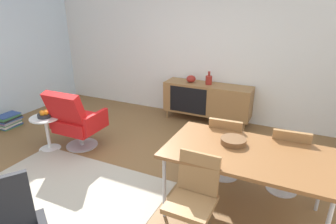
{
  "coord_description": "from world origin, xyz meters",
  "views": [
    {
      "loc": [
        1.76,
        -2.45,
        2.09
      ],
      "look_at": [
        0.47,
        0.24,
        0.93
      ],
      "focal_mm": 30.01,
      "sensor_mm": 36.0,
      "label": 1
    }
  ],
  "objects_px": {
    "dining_table": "(248,155)",
    "dining_chair_back_left": "(226,145)",
    "sideboard": "(207,99)",
    "vase_cobalt": "(191,79)",
    "dining_chair_front_left": "(193,198)",
    "fruit_bowl": "(44,114)",
    "wooden_bowl_on_table": "(233,141)",
    "lounge_chair_red": "(76,120)",
    "magazine_stack": "(8,121)",
    "dining_chair_back_right": "(287,157)",
    "vase_sculptural_dark": "(209,80)",
    "side_table_round": "(47,129)"
  },
  "relations": [
    {
      "from": "fruit_bowl",
      "to": "magazine_stack",
      "type": "relative_size",
      "value": 0.49
    },
    {
      "from": "sideboard",
      "to": "vase_cobalt",
      "type": "bearing_deg",
      "value": 179.67
    },
    {
      "from": "dining_chair_front_left",
      "to": "side_table_round",
      "type": "height_order",
      "value": "dining_chair_front_left"
    },
    {
      "from": "vase_sculptural_dark",
      "to": "dining_chair_front_left",
      "type": "height_order",
      "value": "vase_sculptural_dark"
    },
    {
      "from": "sideboard",
      "to": "vase_cobalt",
      "type": "relative_size",
      "value": 9.28
    },
    {
      "from": "vase_sculptural_dark",
      "to": "dining_table",
      "type": "height_order",
      "value": "vase_sculptural_dark"
    },
    {
      "from": "vase_cobalt",
      "to": "vase_sculptural_dark",
      "type": "relative_size",
      "value": 0.73
    },
    {
      "from": "dining_chair_front_left",
      "to": "dining_chair_back_left",
      "type": "xyz_separation_m",
      "value": [
        0.0,
        1.12,
        0.0
      ]
    },
    {
      "from": "vase_sculptural_dark",
      "to": "fruit_bowl",
      "type": "relative_size",
      "value": 1.19
    },
    {
      "from": "wooden_bowl_on_table",
      "to": "lounge_chair_red",
      "type": "distance_m",
      "value": 2.44
    },
    {
      "from": "dining_table",
      "to": "dining_chair_front_left",
      "type": "xyz_separation_m",
      "value": [
        -0.35,
        -0.56,
        -0.23
      ]
    },
    {
      "from": "sideboard",
      "to": "dining_table",
      "type": "relative_size",
      "value": 1.0
    },
    {
      "from": "dining_chair_front_left",
      "to": "lounge_chair_red",
      "type": "bearing_deg",
      "value": 157.0
    },
    {
      "from": "dining_chair_back_right",
      "to": "magazine_stack",
      "type": "relative_size",
      "value": 2.08
    },
    {
      "from": "dining_table",
      "to": "dining_chair_back_left",
      "type": "xyz_separation_m",
      "value": [
        -0.35,
        0.56,
        -0.23
      ]
    },
    {
      "from": "dining_table",
      "to": "fruit_bowl",
      "type": "relative_size",
      "value": 8.0
    },
    {
      "from": "vase_sculptural_dark",
      "to": "wooden_bowl_on_table",
      "type": "relative_size",
      "value": 0.91
    },
    {
      "from": "magazine_stack",
      "to": "sideboard",
      "type": "bearing_deg",
      "value": 29.72
    },
    {
      "from": "dining_table",
      "to": "magazine_stack",
      "type": "relative_size",
      "value": 3.88
    },
    {
      "from": "wooden_bowl_on_table",
      "to": "dining_chair_back_right",
      "type": "xyz_separation_m",
      "value": [
        0.53,
        0.45,
        -0.3
      ]
    },
    {
      "from": "vase_cobalt",
      "to": "dining_chair_back_left",
      "type": "xyz_separation_m",
      "value": [
        1.11,
        -1.68,
        -0.32
      ]
    },
    {
      "from": "dining_chair_back_left",
      "to": "dining_chair_front_left",
      "type": "bearing_deg",
      "value": -90.16
    },
    {
      "from": "dining_table",
      "to": "side_table_round",
      "type": "height_order",
      "value": "dining_table"
    },
    {
      "from": "vase_cobalt",
      "to": "dining_table",
      "type": "height_order",
      "value": "vase_cobalt"
    },
    {
      "from": "dining_chair_front_left",
      "to": "dining_chair_back_right",
      "type": "bearing_deg",
      "value": 57.79
    },
    {
      "from": "dining_chair_back_right",
      "to": "side_table_round",
      "type": "bearing_deg",
      "value": -173.33
    },
    {
      "from": "dining_chair_back_left",
      "to": "dining_chair_back_right",
      "type": "xyz_separation_m",
      "value": [
        0.7,
        0.0,
        0.0
      ]
    },
    {
      "from": "dining_table",
      "to": "dining_chair_back_left",
      "type": "relative_size",
      "value": 1.87
    },
    {
      "from": "vase_cobalt",
      "to": "vase_sculptural_dark",
      "type": "bearing_deg",
      "value": 0.0
    },
    {
      "from": "dining_chair_back_left",
      "to": "vase_sculptural_dark",
      "type": "bearing_deg",
      "value": 114.65
    },
    {
      "from": "fruit_bowl",
      "to": "vase_sculptural_dark",
      "type": "bearing_deg",
      "value": 48.35
    },
    {
      "from": "dining_table",
      "to": "lounge_chair_red",
      "type": "xyz_separation_m",
      "value": [
        -2.58,
        0.39,
        -0.23
      ]
    },
    {
      "from": "dining_chair_front_left",
      "to": "magazine_stack",
      "type": "xyz_separation_m",
      "value": [
        -3.92,
        1.01,
        -0.35
      ]
    },
    {
      "from": "dining_chair_front_left",
      "to": "dining_chair_back_left",
      "type": "bearing_deg",
      "value": 89.84
    },
    {
      "from": "vase_cobalt",
      "to": "magazine_stack",
      "type": "distance_m",
      "value": 3.39
    },
    {
      "from": "sideboard",
      "to": "fruit_bowl",
      "type": "height_order",
      "value": "sideboard"
    },
    {
      "from": "side_table_round",
      "to": "fruit_bowl",
      "type": "distance_m",
      "value": 0.24
    },
    {
      "from": "fruit_bowl",
      "to": "wooden_bowl_on_table",
      "type": "bearing_deg",
      "value": -1.34
    },
    {
      "from": "vase_sculptural_dark",
      "to": "wooden_bowl_on_table",
      "type": "bearing_deg",
      "value": -66.07
    },
    {
      "from": "lounge_chair_red",
      "to": "fruit_bowl",
      "type": "distance_m",
      "value": 0.45
    },
    {
      "from": "dining_chair_back_left",
      "to": "side_table_round",
      "type": "xyz_separation_m",
      "value": [
        -2.62,
        -0.39,
        -0.15
      ]
    },
    {
      "from": "dining_table",
      "to": "dining_chair_back_right",
      "type": "bearing_deg",
      "value": 57.6
    },
    {
      "from": "sideboard",
      "to": "fruit_bowl",
      "type": "relative_size",
      "value": 8.0
    },
    {
      "from": "dining_chair_back_left",
      "to": "side_table_round",
      "type": "distance_m",
      "value": 2.65
    },
    {
      "from": "vase_sculptural_dark",
      "to": "sideboard",
      "type": "bearing_deg",
      "value": -172.65
    },
    {
      "from": "vase_cobalt",
      "to": "magazine_stack",
      "type": "relative_size",
      "value": 0.42
    },
    {
      "from": "dining_table",
      "to": "wooden_bowl_on_table",
      "type": "xyz_separation_m",
      "value": [
        -0.17,
        0.11,
        0.07
      ]
    },
    {
      "from": "magazine_stack",
      "to": "dining_chair_back_right",
      "type": "bearing_deg",
      "value": 1.32
    },
    {
      "from": "vase_sculptural_dark",
      "to": "dining_table",
      "type": "bearing_deg",
      "value": -63.48
    },
    {
      "from": "dining_chair_front_left",
      "to": "fruit_bowl",
      "type": "xyz_separation_m",
      "value": [
        -2.61,
        0.73,
        0.09
      ]
    }
  ]
}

